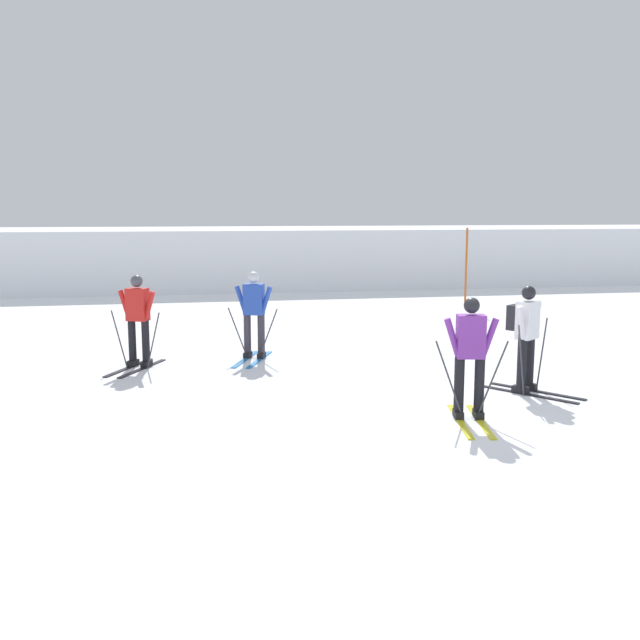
% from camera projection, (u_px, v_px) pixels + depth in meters
% --- Properties ---
extents(ground_plane, '(120.00, 120.00, 0.00)m').
position_uv_depth(ground_plane, '(441.00, 416.00, 10.12)').
color(ground_plane, white).
extents(far_snow_ridge, '(80.00, 6.71, 2.16)m').
position_uv_depth(far_snow_ridge, '(278.00, 256.00, 28.28)').
color(far_snow_ridge, white).
rests_on(far_snow_ridge, ground).
extents(skier_purple, '(0.99, 1.64, 1.71)m').
position_uv_depth(skier_purple, '(470.00, 355.00, 9.86)').
color(skier_purple, gold).
rests_on(skier_purple, ground).
extents(skier_white, '(1.27, 1.50, 1.71)m').
position_uv_depth(skier_white, '(526.00, 333.00, 11.35)').
color(skier_white, black).
rests_on(skier_white, ground).
extents(skier_blue, '(0.95, 1.63, 1.71)m').
position_uv_depth(skier_blue, '(254.00, 312.00, 13.91)').
color(skier_blue, '#237AC6').
rests_on(skier_blue, ground).
extents(skier_red, '(1.04, 1.60, 1.71)m').
position_uv_depth(skier_red, '(138.00, 318.00, 13.16)').
color(skier_red, black).
rests_on(skier_red, ground).
extents(trail_marker_pole, '(0.06, 0.06, 2.37)m').
position_uv_depth(trail_marker_pole, '(466.00, 268.00, 21.02)').
color(trail_marker_pole, '#C65614').
rests_on(trail_marker_pole, ground).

